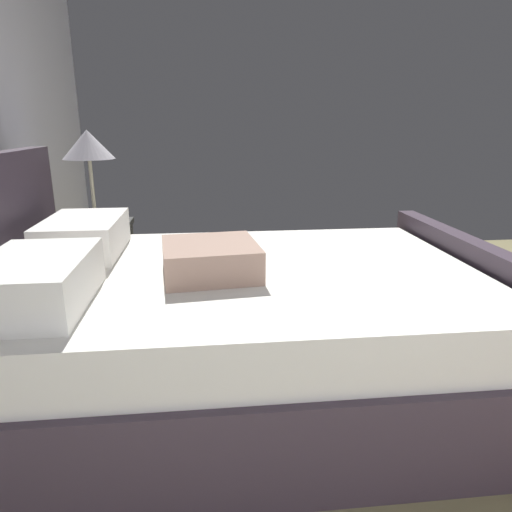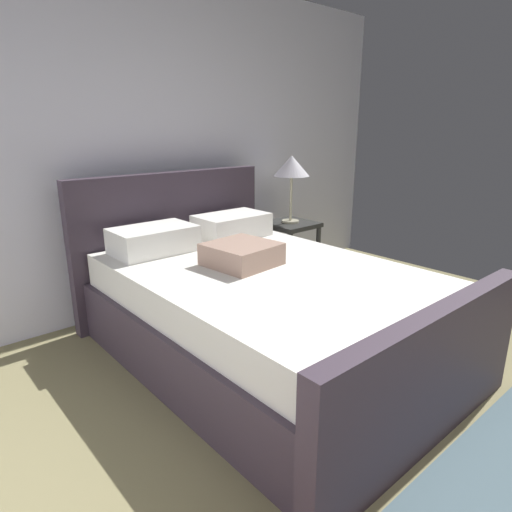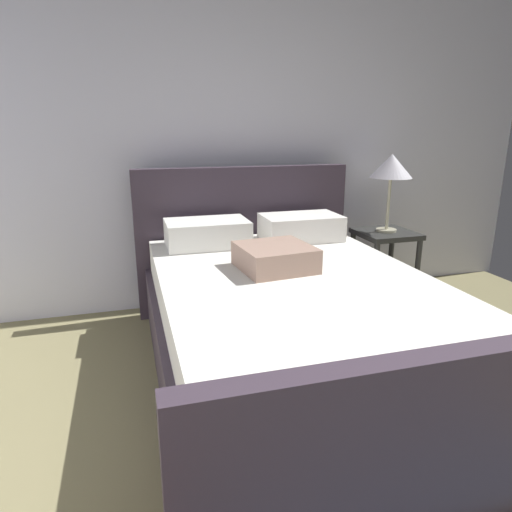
% 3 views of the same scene
% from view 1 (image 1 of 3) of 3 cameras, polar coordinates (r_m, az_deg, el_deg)
% --- Properties ---
extents(bed, '(1.67, 2.35, 1.13)m').
position_cam_1_polar(bed, '(2.17, -2.79, -8.61)').
color(bed, '#392E39').
rests_on(bed, ground).
extents(nightstand_right, '(0.44, 0.44, 0.60)m').
position_cam_1_polar(nightstand_right, '(3.31, -19.11, 0.48)').
color(nightstand_right, '#2A2B29').
rests_on(nightstand_right, ground).
extents(table_lamp_right, '(0.33, 0.33, 0.62)m').
position_cam_1_polar(table_lamp_right, '(3.20, -20.31, 12.71)').
color(table_lamp_right, '#B7B293').
rests_on(table_lamp_right, nightstand_right).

